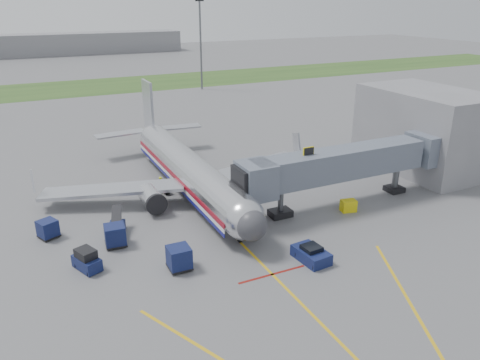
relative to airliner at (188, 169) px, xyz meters
name	(u,v)px	position (x,y,z in m)	size (l,w,h in m)	color
ground	(250,252)	(0.00, -15.25, -2.65)	(400.00, 400.00, 0.00)	#565659
grass_strip	(86,87)	(0.00, 74.75, -2.64)	(300.00, 25.00, 0.01)	#2D4C1E
apron_markings	(295,297)	(0.00, -22.65, -2.64)	(21.52, 50.00, 0.01)	gold
airliner	(188,169)	(0.00, 0.00, 0.00)	(32.10, 35.67, 10.25)	silver
jet_bridge	(339,165)	(12.86, -10.25, 1.82)	(25.30, 4.00, 6.90)	slate
terminal	(425,130)	(30.00, -5.25, 2.35)	(10.00, 16.00, 10.00)	slate
light_mast_right	(201,43)	(25.00, 59.75, 8.13)	(2.00, 0.44, 20.40)	#595B60
distant_terminal	(25,45)	(-10.00, 154.75, 1.35)	(120.00, 14.00, 8.00)	slate
pushback_tug	(311,254)	(4.00, -18.75, -2.08)	(2.26, 3.41, 1.35)	#0D193B
baggage_tug	(87,260)	(-13.13, -12.02, -1.85)	(2.22, 2.88, 1.80)	#0D193B
baggage_cart_a	(179,258)	(-6.38, -15.23, -1.65)	(1.84, 1.84, 1.96)	#0D193B
baggage_cart_b	(115,235)	(-10.22, -9.09, -1.65)	(1.96, 1.96, 1.95)	#0D193B
baggage_cart_c	(48,229)	(-15.46, -4.91, -1.78)	(2.10, 2.10, 1.71)	#0D193B
belt_loader	(117,231)	(-9.75, -7.44, -2.11)	(2.33, 4.53, 2.14)	#0D193B
ground_power_cart	(348,206)	(12.94, -12.25, -2.04)	(1.71, 1.32, 1.22)	#D0C10C
ramp_worker	(161,185)	(-3.00, 0.83, -1.67)	(0.71, 0.47, 1.95)	#B9CC18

